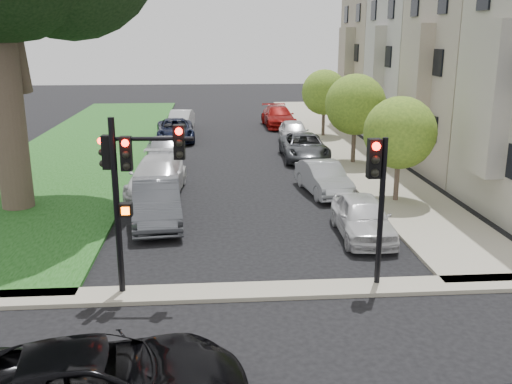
{
  "coord_description": "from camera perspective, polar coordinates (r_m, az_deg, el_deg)",
  "views": [
    {
      "loc": [
        -1.32,
        -12.01,
        6.71
      ],
      "look_at": [
        0.0,
        5.0,
        2.0
      ],
      "focal_mm": 40.0,
      "sensor_mm": 36.0,
      "label": 1
    }
  ],
  "objects": [
    {
      "name": "car_parked_6",
      "position": [
        25.06,
        -9.85,
        1.53
      ],
      "size": [
        2.49,
        5.55,
        1.58
      ],
      "primitive_type": "imported",
      "rotation": [
        0.0,
        0.0,
        -0.05
      ],
      "color": "silver",
      "rests_on": "ground"
    },
    {
      "name": "ground",
      "position": [
        13.82,
        1.65,
        -13.62
      ],
      "size": [
        140.0,
        140.0,
        0.0
      ],
      "primitive_type": "plane",
      "color": "black",
      "rests_on": "ground"
    },
    {
      "name": "grass_strip",
      "position": [
        37.41,
        -16.26,
        4.57
      ],
      "size": [
        8.0,
        44.0,
        0.12
      ],
      "primitive_type": "cube",
      "color": "#123D0D",
      "rests_on": "ground"
    },
    {
      "name": "traffic_signal_secondary",
      "position": [
        15.32,
        12.05,
        0.7
      ],
      "size": [
        0.52,
        0.42,
        4.16
      ],
      "color": "black",
      "rests_on": "ground"
    },
    {
      "name": "house_d",
      "position": [
        44.68,
        14.01,
        15.28
      ],
      "size": [
        7.7,
        7.55,
        15.97
      ],
      "color": "gray",
      "rests_on": "ground"
    },
    {
      "name": "house_b",
      "position": [
        30.76,
        22.94,
        14.68
      ],
      "size": [
        7.7,
        7.55,
        15.97
      ],
      "color": "tan",
      "rests_on": "ground"
    },
    {
      "name": "small_tree_b",
      "position": [
        30.65,
        9.91,
        8.6
      ],
      "size": [
        3.19,
        3.19,
        4.79
      ],
      "color": "brown",
      "rests_on": "ground"
    },
    {
      "name": "car_parked_9",
      "position": [
        42.24,
        -7.54,
        7.12
      ],
      "size": [
        1.94,
        4.4,
        1.41
      ],
      "primitive_type": "imported",
      "rotation": [
        0.0,
        0.0,
        -0.11
      ],
      "color": "silver",
      "rests_on": "ground"
    },
    {
      "name": "car_parked_0",
      "position": [
        19.8,
        10.61,
        -2.46
      ],
      "size": [
        1.83,
        4.26,
        1.43
      ],
      "primitive_type": "imported",
      "rotation": [
        0.0,
        0.0,
        -0.03
      ],
      "color": "silver",
      "rests_on": "ground"
    },
    {
      "name": "car_parked_8",
      "position": [
        37.82,
        -8.08,
        6.15
      ],
      "size": [
        2.76,
        5.29,
        1.42
      ],
      "primitive_type": "imported",
      "rotation": [
        0.0,
        0.0,
        0.08
      ],
      "color": "black",
      "rests_on": "ground"
    },
    {
      "name": "car_parked_3",
      "position": [
        36.5,
        3.8,
        5.99
      ],
      "size": [
        1.92,
        4.43,
        1.49
      ],
      "primitive_type": "imported",
      "rotation": [
        0.0,
        0.0,
        -0.04
      ],
      "color": "silver",
      "rests_on": "ground"
    },
    {
      "name": "house_c",
      "position": [
        37.62,
        17.65,
        15.08
      ],
      "size": [
        7.7,
        7.55,
        15.97
      ],
      "color": "beige",
      "rests_on": "ground"
    },
    {
      "name": "sidewalk_right",
      "position": [
        37.49,
        8.09,
        5.06
      ],
      "size": [
        3.5,
        44.0,
        0.12
      ],
      "primitive_type": "cube",
      "color": "#A7A086",
      "rests_on": "ground"
    },
    {
      "name": "small_tree_c",
      "position": [
        38.87,
        6.84,
        9.87
      ],
      "size": [
        3.02,
        3.02,
        4.53
      ],
      "color": "brown",
      "rests_on": "ground"
    },
    {
      "name": "car_parked_4",
      "position": [
        43.31,
        2.25,
        7.53
      ],
      "size": [
        2.37,
        5.38,
        1.54
      ],
      "primitive_type": "imported",
      "rotation": [
        0.0,
        0.0,
        0.04
      ],
      "color": "maroon",
      "rests_on": "ground"
    },
    {
      "name": "small_tree_a",
      "position": [
        23.71,
        14.19,
        5.76
      ],
      "size": [
        2.92,
        2.92,
        4.38
      ],
      "color": "brown",
      "rests_on": "ground"
    },
    {
      "name": "car_parked_2",
      "position": [
        31.84,
        4.84,
        4.53
      ],
      "size": [
        2.45,
        5.19,
        1.43
      ],
      "primitive_type": "imported",
      "rotation": [
        0.0,
        0.0,
        -0.01
      ],
      "color": "#3F4247",
      "rests_on": "ground"
    },
    {
      "name": "car_parked_5",
      "position": [
        21.14,
        -9.93,
        -1.05
      ],
      "size": [
        2.19,
        4.98,
        1.59
      ],
      "primitive_type": "imported",
      "rotation": [
        0.0,
        0.0,
        0.11
      ],
      "color": "#3F4247",
      "rests_on": "ground"
    },
    {
      "name": "car_parked_7",
      "position": [
        30.65,
        -9.24,
        4.08
      ],
      "size": [
        2.33,
        4.76,
        1.56
      ],
      "primitive_type": "imported",
      "rotation": [
        0.0,
        0.0,
        0.11
      ],
      "color": "#999BA0",
      "rests_on": "ground"
    },
    {
      "name": "traffic_signal_main",
      "position": [
        14.8,
        -12.5,
        1.67
      ],
      "size": [
        2.32,
        0.6,
        4.76
      ],
      "color": "black",
      "rests_on": "ground"
    },
    {
      "name": "car_parked_1",
      "position": [
        24.99,
        6.76,
        1.39
      ],
      "size": [
        2.01,
        4.36,
        1.39
      ],
      "primitive_type": "imported",
      "rotation": [
        0.0,
        0.0,
        0.13
      ],
      "color": "#999BA0",
      "rests_on": "ground"
    },
    {
      "name": "sidewalk_cross",
      "position": [
        15.56,
        0.87,
        -9.86
      ],
      "size": [
        60.0,
        1.0,
        0.12
      ],
      "primitive_type": "cube",
      "color": "#A7A086",
      "rests_on": "ground"
    }
  ]
}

